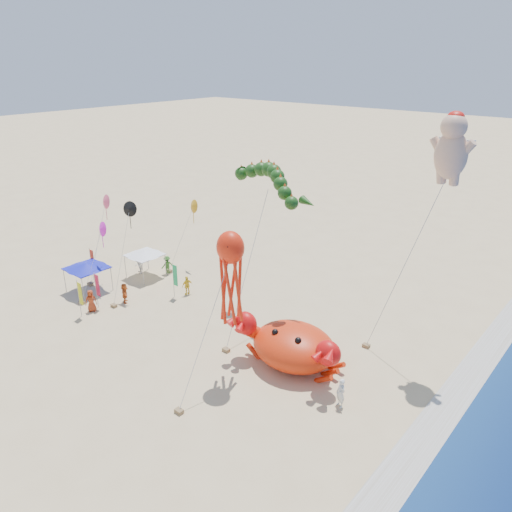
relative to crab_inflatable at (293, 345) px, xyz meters
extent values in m
plane|color=#D1B784|center=(-2.25, -0.76, -1.54)|extent=(320.00, 320.00, 0.00)
plane|color=silver|center=(9.75, -0.76, -1.53)|extent=(320.00, 320.00, 0.00)
ellipsoid|color=red|center=(0.00, 0.12, -0.13)|extent=(6.23, 5.29, 2.81)
sphere|color=red|center=(-3.15, -1.06, 1.12)|extent=(1.67, 1.67, 1.67)
sphere|color=black|center=(-0.89, -0.86, 1.12)|extent=(0.43, 0.43, 0.43)
sphere|color=red|center=(3.15, -1.06, 1.12)|extent=(1.67, 1.67, 1.67)
sphere|color=black|center=(0.89, -0.86, 1.12)|extent=(0.43, 0.43, 0.43)
cone|color=#163D10|center=(-9.90, 4.25, 9.44)|extent=(1.28, 0.94, 1.05)
cylinder|color=#B2B2B2|center=(-5.08, 1.26, 3.77)|extent=(1.11, 6.01, 10.33)
cube|color=olive|center=(-4.55, -1.72, -1.41)|extent=(0.50, 0.35, 0.25)
ellipsoid|color=#E7B08D|center=(6.30, 6.79, 12.49)|extent=(1.98, 1.63, 2.91)
sphere|color=#E7B08D|center=(6.30, 6.61, 14.19)|extent=(1.52, 1.52, 1.52)
ellipsoid|color=red|center=(6.30, 6.70, 14.73)|extent=(0.99, 0.99, 0.69)
cylinder|color=#B2B2B2|center=(4.56, 5.99, 4.97)|extent=(3.53, 1.65, 12.72)
cube|color=olive|center=(2.82, 5.19, -1.41)|extent=(0.50, 0.35, 0.25)
ellipsoid|color=red|center=(-2.55, -3.19, 7.34)|extent=(1.79, 1.61, 2.05)
cylinder|color=#B2B2B2|center=(-2.38, -5.74, 2.68)|extent=(0.39, 5.14, 8.15)
cube|color=olive|center=(-2.20, -8.29, -1.41)|extent=(0.50, 0.35, 0.25)
cylinder|color=gray|center=(-22.01, -3.83, -0.44)|extent=(0.06, 0.06, 2.20)
cylinder|color=gray|center=(-19.13, -3.83, -0.44)|extent=(0.06, 0.06, 2.20)
cylinder|color=gray|center=(-22.01, -0.96, -0.44)|extent=(0.06, 0.06, 2.20)
cylinder|color=gray|center=(-19.13, -0.96, -0.44)|extent=(0.06, 0.06, 2.20)
cube|color=#151AB8|center=(-20.57, -2.39, 0.70)|extent=(3.11, 3.11, 0.08)
cone|color=#151AB8|center=(-20.57, -2.39, 0.94)|extent=(3.43, 3.43, 0.45)
cylinder|color=gray|center=(-20.46, 1.48, -0.44)|extent=(0.06, 0.06, 2.20)
cylinder|color=gray|center=(-17.82, 1.48, -0.44)|extent=(0.06, 0.06, 2.20)
cylinder|color=gray|center=(-20.46, 4.12, -0.44)|extent=(0.06, 0.06, 2.20)
cylinder|color=gray|center=(-17.82, 4.12, -0.44)|extent=(0.06, 0.06, 2.20)
cube|color=white|center=(-19.14, 2.80, 0.70)|extent=(2.88, 2.88, 0.08)
cone|color=white|center=(-19.14, 2.80, 0.94)|extent=(3.16, 3.16, 0.45)
cylinder|color=gray|center=(-17.04, -5.43, 0.06)|extent=(0.05, 0.05, 3.20)
cube|color=#C8CC18|center=(-16.76, -5.43, 0.56)|extent=(0.50, 0.04, 1.90)
cylinder|color=gray|center=(-17.33, -3.68, 0.06)|extent=(0.05, 0.05, 3.20)
cube|color=#BF1742|center=(-17.05, -3.68, 0.56)|extent=(0.50, 0.04, 1.90)
cylinder|color=gray|center=(-22.44, -0.81, 0.06)|extent=(0.05, 0.05, 3.20)
cube|color=red|center=(-22.16, -0.81, 0.56)|extent=(0.50, 0.04, 1.90)
cylinder|color=gray|center=(-13.94, 1.72, 0.06)|extent=(0.05, 0.05, 3.20)
cube|color=#1BA759|center=(-13.66, 1.72, 0.56)|extent=(0.50, 0.04, 1.90)
imported|color=silver|center=(4.75, -1.68, -0.59)|extent=(0.82, 0.71, 1.90)
imported|color=#C95920|center=(-16.32, -1.68, -0.67)|extent=(1.60, 1.40, 1.74)
imported|color=#2D6521|center=(-18.16, 4.62, -0.65)|extent=(0.99, 1.30, 1.79)
imported|color=#A2371A|center=(-17.14, -4.37, -0.60)|extent=(1.05, 1.09, 1.88)
imported|color=yellow|center=(-13.36, 2.75, -0.67)|extent=(0.68, 1.09, 1.73)
imported|color=white|center=(-20.30, 2.89, -0.67)|extent=(1.05, 0.96, 1.74)
cone|color=#FE1CD9|center=(-19.67, -1.04, 4.15)|extent=(1.30, 0.51, 1.32)
cylinder|color=#B2B2B2|center=(-19.42, -2.54, 1.33)|extent=(0.55, 3.04, 5.45)
cube|color=olive|center=(-19.17, -4.04, -1.41)|extent=(0.50, 0.35, 0.25)
cone|color=black|center=(-16.91, 0.04, 6.22)|extent=(1.30, 0.51, 1.32)
cylinder|color=#B2B2B2|center=(-16.66, -1.46, 2.37)|extent=(0.55, 3.04, 7.53)
cube|color=olive|center=(-16.41, -2.96, -1.41)|extent=(0.50, 0.35, 0.25)
cone|color=orange|center=(-17.50, 7.71, 4.61)|extent=(1.30, 0.51, 1.32)
cylinder|color=#B2B2B2|center=(-17.25, 6.21, 1.56)|extent=(0.55, 3.04, 5.92)
cube|color=olive|center=(-17.00, 4.71, -1.41)|extent=(0.50, 0.35, 0.25)
cone|color=#F15071|center=(-21.54, 0.84, 5.83)|extent=(1.30, 0.51, 1.32)
cylinder|color=#B2B2B2|center=(-21.29, -0.66, 2.17)|extent=(0.55, 3.04, 7.14)
cube|color=olive|center=(-21.04, -2.16, -1.41)|extent=(0.50, 0.35, 0.25)
camera|label=1|loc=(16.51, -23.60, 18.13)|focal=35.00mm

